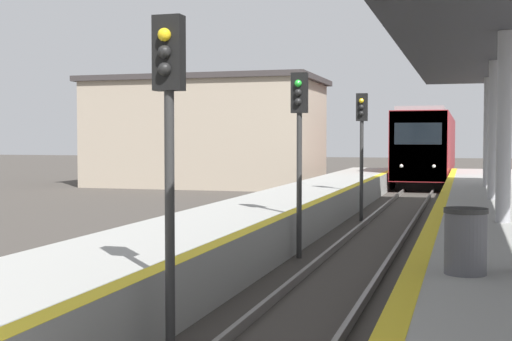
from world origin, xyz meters
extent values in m
cube|color=black|center=(0.00, 44.86, 0.28)|extent=(2.42, 21.15, 0.55)
cube|color=maroon|center=(0.00, 44.86, 2.33)|extent=(2.85, 23.50, 3.55)
cube|color=#E54C19|center=(0.00, 33.19, 2.33)|extent=(2.79, 0.16, 3.48)
cube|color=black|center=(0.00, 33.13, 2.95)|extent=(2.28, 0.06, 1.07)
cube|color=gray|center=(0.00, 44.86, 4.22)|extent=(2.42, 22.32, 0.24)
sphere|color=white|center=(-0.78, 33.13, 1.35)|extent=(0.18, 0.18, 0.18)
sphere|color=white|center=(0.78, 33.13, 1.35)|extent=(0.18, 0.18, 0.18)
cylinder|color=#2D2D2D|center=(-1.16, 5.27, 1.64)|extent=(0.12, 0.12, 3.28)
cube|color=black|center=(-1.16, 5.27, 3.73)|extent=(0.36, 0.20, 0.90)
sphere|color=yellow|center=(-1.16, 5.14, 3.93)|extent=(0.16, 0.16, 0.16)
sphere|color=black|center=(-1.16, 5.14, 3.73)|extent=(0.16, 0.16, 0.16)
sphere|color=black|center=(-1.16, 5.14, 3.52)|extent=(0.16, 0.16, 0.16)
cylinder|color=#2D2D2D|center=(-1.32, 12.95, 1.64)|extent=(0.12, 0.12, 3.28)
cube|color=black|center=(-1.32, 12.95, 3.73)|extent=(0.36, 0.20, 0.90)
sphere|color=green|center=(-1.32, 12.81, 3.93)|extent=(0.16, 0.16, 0.16)
sphere|color=black|center=(-1.32, 12.81, 3.73)|extent=(0.16, 0.16, 0.16)
sphere|color=black|center=(-1.32, 12.81, 3.52)|extent=(0.16, 0.16, 0.16)
cylinder|color=#2D2D2D|center=(-1.00, 20.63, 1.64)|extent=(0.12, 0.12, 3.28)
cube|color=black|center=(-1.00, 20.63, 3.73)|extent=(0.36, 0.20, 0.90)
sphere|color=yellow|center=(-1.00, 20.49, 3.93)|extent=(0.16, 0.16, 0.16)
sphere|color=black|center=(-1.00, 20.49, 3.73)|extent=(0.16, 0.16, 0.16)
sphere|color=black|center=(-1.00, 20.49, 3.52)|extent=(0.16, 0.16, 0.16)
cylinder|color=#99999E|center=(3.03, 12.86, 2.94)|extent=(0.30, 0.30, 3.94)
cylinder|color=#99999E|center=(3.03, 18.63, 2.94)|extent=(0.30, 0.30, 3.94)
cylinder|color=#99999E|center=(3.03, 24.39, 2.94)|extent=(0.30, 0.30, 3.94)
cube|color=#2D2D33|center=(3.03, 12.86, 5.01)|extent=(4.68, 28.83, 0.20)
cylinder|color=#4C4C51|center=(2.29, 6.73, 1.36)|extent=(0.53, 0.53, 0.78)
cylinder|color=#262626|center=(2.29, 6.73, 1.79)|extent=(0.56, 0.56, 0.06)
cube|color=tan|center=(-12.00, 35.82, 2.92)|extent=(12.42, 7.59, 5.84)
cube|color=#383333|center=(-12.00, 35.82, 5.99)|extent=(13.04, 7.97, 0.30)
camera|label=1|loc=(2.28, -2.68, 2.70)|focal=50.00mm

